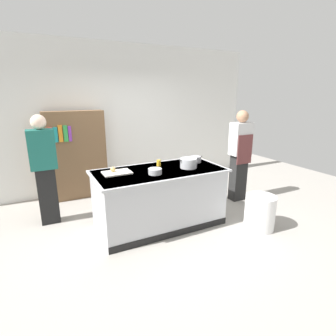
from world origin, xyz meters
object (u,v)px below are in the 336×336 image
juice_cup (159,163)px  person_chef (240,154)px  stock_pot (189,163)px  bookshelf (77,155)px  mixing_bowl (155,171)px  trash_bin (260,212)px  person_guest (44,168)px  sauce_pan (195,159)px  onion (113,169)px

juice_cup → person_chef: 1.71m
stock_pot → person_chef: 1.38m
stock_pot → bookshelf: 2.34m
mixing_bowl → bookshelf: bookshelf is taller
trash_bin → person_guest: (-2.84, 1.70, 0.65)m
sauce_pan → juice_cup: size_ratio=2.50×
stock_pot → person_guest: person_guest is taller
stock_pot → mixing_bowl: (-0.60, -0.06, -0.03)m
stock_pot → sauce_pan: size_ratio=1.29×
sauce_pan → onion: bearing=179.4°
person_guest → bookshelf: (0.62, 0.92, -0.06)m
juice_cup → person_chef: size_ratio=0.06×
juice_cup → bookshelf: size_ratio=0.06×
person_guest → bookshelf: person_guest is taller
juice_cup → trash_bin: size_ratio=0.19×
mixing_bowl → trash_bin: 1.73m
juice_cup → person_guest: size_ratio=0.06×
bookshelf → sauce_pan: bearing=-44.7°
stock_pot → sauce_pan: 0.38m
sauce_pan → juice_cup: (-0.65, 0.06, -0.00)m
person_chef → juice_cup: bearing=81.8°
stock_pot → mixing_bowl: size_ratio=1.66×
person_chef → bookshelf: 3.13m
sauce_pan → person_chef: (1.05, 0.09, -0.04)m
bookshelf → juice_cup: bearing=-57.6°
sauce_pan → trash_bin: (0.56, -0.97, -0.69)m
mixing_bowl → bookshelf: 2.11m
sauce_pan → bookshelf: 2.34m
trash_bin → person_chef: size_ratio=0.31×
onion → trash_bin: (1.97, -0.98, -0.69)m
onion → person_chef: 2.46m
sauce_pan → trash_bin: 1.31m
stock_pot → bookshelf: (-1.38, 1.89, -0.12)m
onion → juice_cup: juice_cup is taller
trash_bin → person_chef: (0.49, 1.06, 0.65)m
sauce_pan → person_chef: person_chef is taller
mixing_bowl → person_guest: person_guest is taller
sauce_pan → bookshelf: bearing=135.3°
stock_pot → juice_cup: (-0.37, 0.30, -0.03)m
sauce_pan → mixing_bowl: 0.94m
mixing_bowl → juice_cup: (0.23, 0.36, 0.01)m
trash_bin → person_chef: 1.34m
onion → person_chef: person_chef is taller
sauce_pan → juice_cup: bearing=175.1°
mixing_bowl → onion: bearing=148.4°
bookshelf → onion: bearing=-81.0°
stock_pot → person_guest: 2.22m
onion → person_guest: size_ratio=0.04×
sauce_pan → person_guest: size_ratio=0.15×
juice_cup → trash_bin: 1.73m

